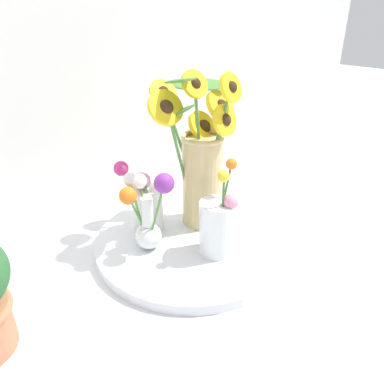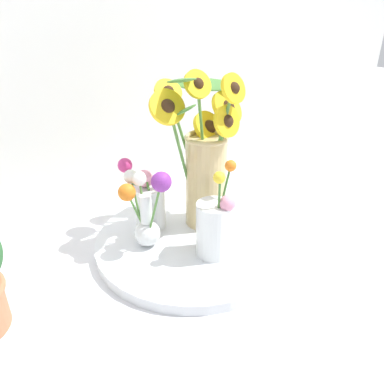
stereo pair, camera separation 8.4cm
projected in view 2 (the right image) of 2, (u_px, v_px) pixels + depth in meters
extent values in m
plane|color=silver|center=(213.00, 268.00, 0.83)|extent=(6.00, 6.00, 0.00)
cylinder|color=silver|center=(192.00, 241.00, 0.90)|extent=(0.46, 0.46, 0.02)
cylinder|color=#D1B77A|center=(206.00, 182.00, 0.91)|extent=(0.10, 0.10, 0.22)
torus|color=#D1B77A|center=(207.00, 137.00, 0.86)|extent=(0.10, 0.10, 0.01)
cylinder|color=#568E42|center=(184.00, 165.00, 0.87)|extent=(0.08, 0.02, 0.28)
cylinder|color=yellow|center=(169.00, 107.00, 0.78)|extent=(0.09, 0.06, 0.09)
sphere|color=#382314|center=(169.00, 107.00, 0.78)|extent=(0.03, 0.03, 0.03)
cylinder|color=#568E42|center=(216.00, 152.00, 0.84)|extent=(0.04, 0.06, 0.28)
cylinder|color=yellow|center=(233.00, 88.00, 0.77)|extent=(0.07, 0.04, 0.07)
sphere|color=#382314|center=(233.00, 88.00, 0.77)|extent=(0.03, 0.03, 0.03)
cylinder|color=#568E42|center=(203.00, 147.00, 0.87)|extent=(0.06, 0.02, 0.30)
cylinder|color=yellow|center=(198.00, 84.00, 0.78)|extent=(0.07, 0.04, 0.07)
sphere|color=#382314|center=(198.00, 84.00, 0.78)|extent=(0.03, 0.03, 0.03)
cylinder|color=#568E42|center=(214.00, 163.00, 0.86)|extent=(0.02, 0.06, 0.20)
cylinder|color=yellow|center=(227.00, 121.00, 0.80)|extent=(0.07, 0.03, 0.07)
sphere|color=#382314|center=(227.00, 121.00, 0.80)|extent=(0.03, 0.03, 0.03)
cylinder|color=#568E42|center=(187.00, 152.00, 0.89)|extent=(0.06, 0.07, 0.28)
cylinder|color=yellow|center=(168.00, 92.00, 0.83)|extent=(0.07, 0.05, 0.06)
sphere|color=#382314|center=(168.00, 92.00, 0.83)|extent=(0.03, 0.03, 0.03)
cylinder|color=#568E42|center=(206.00, 171.00, 0.92)|extent=(0.04, 0.03, 0.21)
cylinder|color=yellow|center=(209.00, 128.00, 0.89)|extent=(0.10, 0.06, 0.09)
sphere|color=#382314|center=(209.00, 128.00, 0.89)|extent=(0.04, 0.04, 0.04)
cylinder|color=#568E42|center=(219.00, 160.00, 0.92)|extent=(0.06, 0.02, 0.25)
cylinder|color=yellow|center=(227.00, 108.00, 0.88)|extent=(0.10, 0.06, 0.09)
sphere|color=#382314|center=(227.00, 108.00, 0.88)|extent=(0.04, 0.04, 0.04)
ellipsoid|color=#477F38|center=(183.00, 111.00, 0.80)|extent=(0.06, 0.09, 0.06)
ellipsoid|color=#477F38|center=(206.00, 84.00, 0.88)|extent=(0.16, 0.15, 0.03)
ellipsoid|color=#477F38|center=(181.00, 81.00, 0.76)|extent=(0.06, 0.10, 0.03)
cylinder|color=white|center=(214.00, 229.00, 0.81)|extent=(0.08, 0.08, 0.13)
cylinder|color=#427533|center=(222.00, 202.00, 0.80)|extent=(0.05, 0.01, 0.15)
sphere|color=orange|center=(231.00, 166.00, 0.78)|extent=(0.02, 0.02, 0.02)
cylinder|color=#427533|center=(220.00, 222.00, 0.79)|extent=(0.02, 0.03, 0.09)
sphere|color=pink|center=(227.00, 203.00, 0.77)|extent=(0.03, 0.03, 0.03)
cylinder|color=#427533|center=(217.00, 210.00, 0.78)|extent=(0.01, 0.01, 0.15)
sphere|color=yellow|center=(219.00, 177.00, 0.74)|extent=(0.03, 0.03, 0.03)
sphere|color=white|center=(147.00, 233.00, 0.86)|extent=(0.06, 0.06, 0.06)
cylinder|color=white|center=(146.00, 209.00, 0.83)|extent=(0.03, 0.03, 0.07)
cylinder|color=#568E42|center=(137.00, 213.00, 0.83)|extent=(0.03, 0.02, 0.10)
sphere|color=orange|center=(127.00, 192.00, 0.80)|extent=(0.04, 0.04, 0.04)
cylinder|color=#568E42|center=(154.00, 210.00, 0.81)|extent=(0.02, 0.04, 0.14)
sphere|color=purple|center=(161.00, 182.00, 0.77)|extent=(0.04, 0.04, 0.04)
cylinder|color=#568E42|center=(137.00, 204.00, 0.84)|extent=(0.01, 0.03, 0.13)
sphere|color=white|center=(130.00, 177.00, 0.82)|extent=(0.03, 0.03, 0.03)
cylinder|color=#568E42|center=(144.00, 208.00, 0.83)|extent=(0.01, 0.03, 0.13)
sphere|color=white|center=(139.00, 179.00, 0.81)|extent=(0.03, 0.03, 0.03)
cylinder|color=white|center=(150.00, 207.00, 0.92)|extent=(0.07, 0.07, 0.11)
cylinder|color=#4C8438|center=(148.00, 199.00, 0.90)|extent=(0.01, 0.02, 0.10)
sphere|color=pink|center=(145.00, 178.00, 0.88)|extent=(0.04, 0.04, 0.04)
cylinder|color=#4C8438|center=(150.00, 195.00, 0.89)|extent=(0.03, 0.02, 0.11)
sphere|color=pink|center=(146.00, 176.00, 0.85)|extent=(0.03, 0.03, 0.03)
cylinder|color=#4C8438|center=(137.00, 189.00, 0.91)|extent=(0.04, 0.04, 0.12)
sphere|color=#C6337A|center=(125.00, 165.00, 0.88)|extent=(0.03, 0.03, 0.03)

